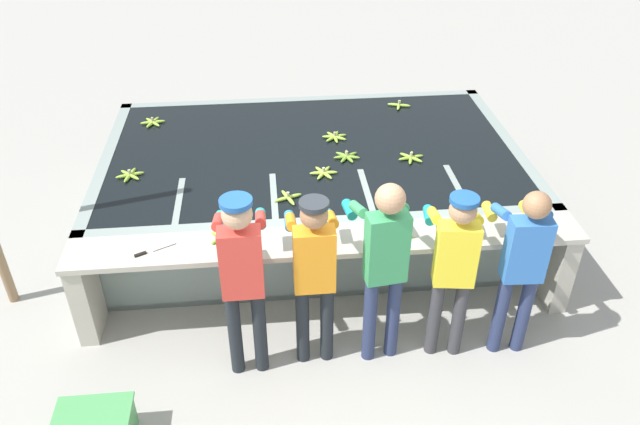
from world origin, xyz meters
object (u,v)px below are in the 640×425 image
Objects in this scene: worker_1 at (314,267)px; banana_bunch_floating_1 at (324,173)px; worker_2 at (384,258)px; banana_bunch_floating_6 at (153,122)px; worker_4 at (522,259)px; banana_bunch_floating_0 at (347,156)px; worker_0 at (242,270)px; banana_bunch_floating_4 at (411,157)px; banana_bunch_floating_7 at (335,137)px; banana_bunch_floating_2 at (288,197)px; banana_bunch_floating_3 at (130,175)px; banana_bunch_floating_5 at (399,105)px; knife_0 at (149,251)px; banana_bunch_ledge_1 at (225,237)px; banana_bunch_ledge_0 at (399,232)px; worker_3 at (454,262)px.

worker_1 reaches higher than banana_bunch_floating_1.
worker_2 is 6.03× the size of banana_bunch_floating_6.
worker_2 is 1.11m from worker_4.
banana_bunch_floating_1 is (-0.27, -0.31, 0.00)m from banana_bunch_floating_0.
banana_bunch_floating_0 is (1.06, 1.95, -0.15)m from worker_0.
banana_bunch_floating_4 and banana_bunch_floating_7 have the same top height.
banana_bunch_floating_2 is (0.41, 1.22, -0.15)m from worker_0.
banana_bunch_floating_6 is at bearing 118.77° from worker_1.
banana_bunch_floating_5 is at bearing 24.81° from banana_bunch_floating_3.
banana_bunch_floating_5 is 3.75m from knife_0.
worker_2 is at bearing -2.39° from worker_1.
worker_2 is 6.14× the size of banana_bunch_ledge_1.
banana_bunch_floating_2 is at bearing -20.35° from banana_bunch_floating_3.
knife_0 is at bearing -151.66° from banana_bunch_floating_4.
worker_1 is 1.00× the size of worker_4.
banana_bunch_floating_0 is at bearing 74.80° from worker_1.
worker_2 reaches higher than banana_bunch_floating_7.
worker_4 is at bearing -9.48° from knife_0.
worker_4 reaches higher than banana_bunch_floating_2.
banana_bunch_floating_2 is at bearing -153.77° from banana_bunch_floating_4.
worker_2 reaches higher than banana_bunch_ledge_0.
banana_bunch_floating_0 is at bearing 4.36° from banana_bunch_floating_3.
worker_1 is 0.55m from worker_2.
banana_bunch_floating_0 and banana_bunch_floating_1 have the same top height.
banana_bunch_floating_3 is at bearing 153.69° from banana_bunch_ledge_0.
knife_0 is at bearing -144.29° from banana_bunch_floating_1.
worker_3 is 1.92m from banana_bunch_ledge_1.
banana_bunch_floating_7 is at bearing 56.80° from banana_bunch_ledge_1.
banana_bunch_floating_3 is (-1.67, 1.72, -0.08)m from worker_1.
worker_0 reaches higher than banana_bunch_floating_2.
banana_bunch_floating_2 reaches higher than knife_0.
banana_bunch_floating_2 and banana_bunch_floating_3 have the same top height.
banana_bunch_floating_5 is at bearing 96.10° from worker_4.
worker_1 is (0.55, 0.07, -0.07)m from worker_0.
banana_bunch_ledge_1 reaches higher than banana_bunch_floating_4.
banana_bunch_floating_0 is at bearing -25.92° from banana_bunch_floating_6.
banana_bunch_ledge_0 is (1.33, 0.57, -0.14)m from worker_0.
worker_0 is 1.10m from worker_2.
banana_bunch_floating_5 is (-0.34, 3.15, -0.07)m from worker_4.
banana_bunch_floating_0 and banana_bunch_floating_4 have the same top height.
worker_3 reaches higher than banana_bunch_floating_1.
worker_3 is at bearing -32.16° from banana_bunch_floating_3.
worker_1 is 1.65m from worker_4.
worker_0 reaches higher than banana_bunch_floating_4.
banana_bunch_floating_4 is (1.72, 1.87, -0.15)m from worker_0.
banana_bunch_floating_4 is at bearing 28.34° from knife_0.
banana_bunch_floating_6 is (-1.83, 1.34, 0.00)m from banana_bunch_floating_1.
banana_bunch_floating_0 and banana_bunch_floating_6 have the same top height.
banana_bunch_floating_1 is 1.01× the size of banana_bunch_ledge_1.
banana_bunch_floating_3 is (-1.91, 0.14, 0.00)m from banana_bunch_floating_1.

